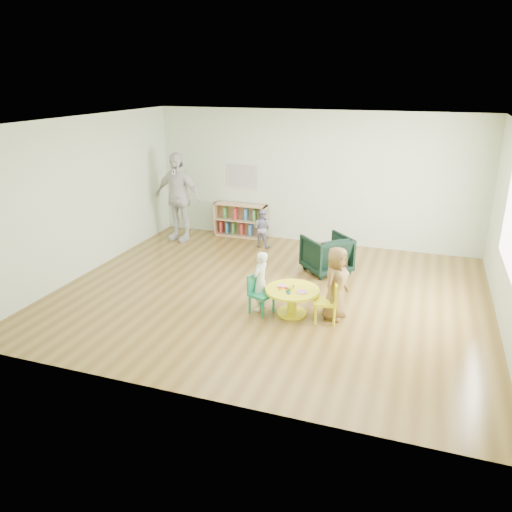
# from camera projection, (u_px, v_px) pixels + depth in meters

# --- Properties ---
(room) EXTENTS (7.10, 7.00, 2.80)m
(room) POSITION_uv_depth(u_px,v_px,m) (272.00, 182.00, 7.70)
(room) COLOR brown
(room) RESTS_ON ground
(activity_table) EXTENTS (0.82, 0.82, 0.46)m
(activity_table) POSITION_uv_depth(u_px,v_px,m) (292.00, 297.00, 7.55)
(activity_table) COLOR yellow
(activity_table) RESTS_ON ground
(kid_chair_left) EXTENTS (0.42, 0.42, 0.61)m
(kid_chair_left) POSITION_uv_depth(u_px,v_px,m) (259.00, 292.00, 7.61)
(kid_chair_left) COLOR #177F57
(kid_chair_left) RESTS_ON ground
(kid_chair_right) EXTENTS (0.41, 0.41, 0.63)m
(kid_chair_right) POSITION_uv_depth(u_px,v_px,m) (328.00, 300.00, 7.31)
(kid_chair_right) COLOR yellow
(kid_chair_right) RESTS_ON ground
(bookshelf) EXTENTS (1.20, 0.30, 0.75)m
(bookshelf) POSITION_uv_depth(u_px,v_px,m) (240.00, 220.00, 11.26)
(bookshelf) COLOR tan
(bookshelf) RESTS_ON ground
(alphabet_poster) EXTENTS (0.74, 0.01, 0.54)m
(alphabet_poster) POSITION_uv_depth(u_px,v_px,m) (243.00, 176.00, 11.04)
(alphabet_poster) COLOR silver
(alphabet_poster) RESTS_ON ground
(armchair) EXTENTS (1.07, 1.07, 0.70)m
(armchair) POSITION_uv_depth(u_px,v_px,m) (327.00, 254.00, 9.17)
(armchair) COLOR black
(armchair) RESTS_ON ground
(child_left) EXTENTS (0.29, 0.38, 0.94)m
(child_left) POSITION_uv_depth(u_px,v_px,m) (260.00, 281.00, 7.65)
(child_left) COLOR white
(child_left) RESTS_ON ground
(child_right) EXTENTS (0.49, 0.62, 1.12)m
(child_right) POSITION_uv_depth(u_px,v_px,m) (336.00, 283.00, 7.35)
(child_right) COLOR gold
(child_right) RESTS_ON ground
(toddler) EXTENTS (0.43, 0.36, 0.82)m
(toddler) POSITION_uv_depth(u_px,v_px,m) (262.00, 228.00, 10.52)
(toddler) COLOR #1B1D45
(toddler) RESTS_ON ground
(adult_caretaker) EXTENTS (1.18, 0.61, 1.93)m
(adult_caretaker) POSITION_uv_depth(u_px,v_px,m) (178.00, 197.00, 10.81)
(adult_caretaker) COLOR silver
(adult_caretaker) RESTS_ON ground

